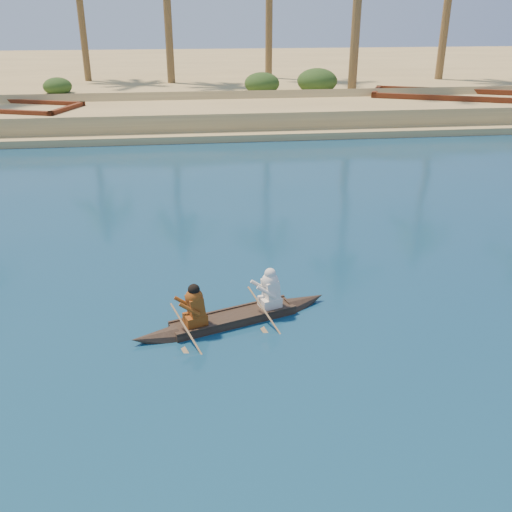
{
  "coord_description": "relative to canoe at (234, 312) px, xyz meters",
  "views": [
    {
      "loc": [
        7.07,
        -7.35,
        6.5
      ],
      "look_at": [
        8.66,
        4.95,
        1.05
      ],
      "focal_mm": 40.0,
      "sensor_mm": 36.0,
      "label": 1
    }
  ],
  "objects": [
    {
      "name": "barge_right",
      "position": [
        16.69,
        23.24,
        0.41
      ],
      "size": [
        11.92,
        7.97,
        1.89
      ],
      "rotation": [
        0.0,
        0.0,
        -0.41
      ],
      "color": "#5C2113",
      "rests_on": "ground"
    },
    {
      "name": "sandy_embankment",
      "position": [
        -8.0,
        43.13,
        0.28
      ],
      "size": [
        150.0,
        51.0,
        1.5
      ],
      "color": "tan",
      "rests_on": "ground"
    },
    {
      "name": "canoe",
      "position": [
        0.0,
        0.0,
        0.0
      ],
      "size": [
        4.64,
        2.07,
        1.29
      ],
      "rotation": [
        0.0,
        0.0,
        0.32
      ],
      "color": "#3A291F",
      "rests_on": "ground"
    },
    {
      "name": "shrub_cluster",
      "position": [
        -8.0,
        27.74,
        0.95
      ],
      "size": [
        100.0,
        6.0,
        2.4
      ],
      "primitive_type": null,
      "color": "#263E16",
      "rests_on": "ground"
    }
  ]
}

